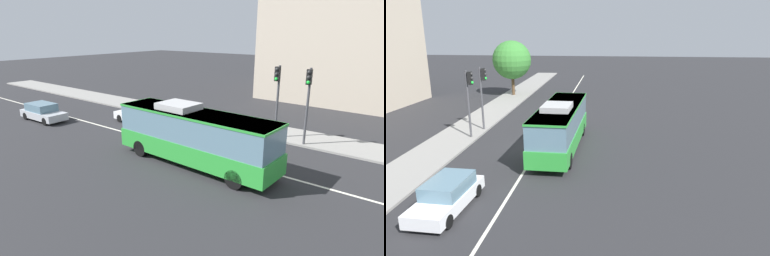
# 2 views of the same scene
# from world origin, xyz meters

# --- Properties ---
(ground_plane) EXTENTS (160.00, 160.00, 0.00)m
(ground_plane) POSITION_xyz_m (0.00, 0.00, 0.00)
(ground_plane) COLOR #28282B
(sidewalk_kerb) EXTENTS (80.00, 3.53, 0.14)m
(sidewalk_kerb) POSITION_xyz_m (0.00, 6.81, 0.07)
(sidewalk_kerb) COLOR gray
(sidewalk_kerb) RESTS_ON ground_plane
(lane_centre_line) EXTENTS (76.00, 0.16, 0.01)m
(lane_centre_line) POSITION_xyz_m (0.00, 0.00, 0.01)
(lane_centre_line) COLOR silver
(lane_centre_line) RESTS_ON ground_plane
(transit_bus) EXTENTS (10.07, 2.81, 3.46)m
(transit_bus) POSITION_xyz_m (-0.53, -1.60, 1.81)
(transit_bus) COLOR green
(transit_bus) RESTS_ON ground_plane
(sedan_white) EXTENTS (4.58, 2.01, 1.46)m
(sedan_white) POSITION_xyz_m (-9.40, 2.44, 0.72)
(sedan_white) COLOR white
(sedan_white) RESTS_ON ground_plane
(traffic_light_near_corner) EXTENTS (0.33, 0.62, 5.20)m
(traffic_light_near_corner) POSITION_xyz_m (1.17, 5.45, 3.56)
(traffic_light_near_corner) COLOR #47474C
(traffic_light_near_corner) RESTS_ON ground_plane
(traffic_light_mid_block) EXTENTS (0.34, 0.62, 5.20)m
(traffic_light_mid_block) POSITION_xyz_m (3.35, 5.23, 3.56)
(traffic_light_mid_block) COLOR #47474C
(traffic_light_mid_block) RESTS_ON ground_plane
(street_tree_kerbside_left) EXTENTS (4.61, 4.61, 6.70)m
(street_tree_kerbside_left) POSITION_xyz_m (18.45, 7.11, 4.39)
(street_tree_kerbside_left) COLOR #4C3823
(street_tree_kerbside_left) RESTS_ON ground_plane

